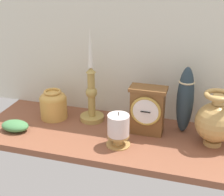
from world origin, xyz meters
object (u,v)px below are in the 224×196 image
Objects in this scene: mantel_clock at (147,110)px; brass_vase_jar at (53,104)px; candlestick_tall_left at (91,94)px; pillar_candle_front at (118,129)px; tall_ceramic_vase at (185,100)px; brass_vase_bulbous at (215,121)px.

mantel_clock reaches higher than brass_vase_jar.
candlestick_tall_left is 2.98× the size of pillar_candle_front.
mantel_clock is 37.37cm from brass_vase_jar.
candlestick_tall_left is at bearing 169.60° from mantel_clock.
tall_ceramic_vase is (19.77, 15.92, 6.33)cm from pillar_candle_front.
candlestick_tall_left is at bearing 134.50° from pillar_candle_front.
brass_vase_bulbous reaches higher than pillar_candle_front.
pillar_candle_front is (-30.43, -9.64, -2.69)cm from brass_vase_bulbous.
mantel_clock is 1.52× the size of brass_vase_jar.
pillar_candle_front is (14.80, -15.06, -4.73)cm from candlestick_tall_left.
brass_vase_jar is 0.47× the size of tall_ceramic_vase.
pillar_candle_front is (-7.44, -10.98, -2.88)cm from mantel_clock.
brass_vase_bulbous is 60.34cm from brass_vase_jar.
candlestick_tall_left is at bearing -178.58° from tall_ceramic_vase.
brass_vase_bulbous reaches higher than brass_vase_jar.
candlestick_tall_left is at bearing 173.17° from brass_vase_bulbous.
tall_ceramic_vase is at bearing 149.52° from brass_vase_bulbous.
tall_ceramic_vase reaches higher than brass_vase_jar.
brass_vase_bulbous is 32.04cm from pillar_candle_front.
tall_ceramic_vase is (34.57, 0.86, 1.59)cm from candlestick_tall_left.
candlestick_tall_left is 45.60cm from brass_vase_bulbous.
brass_vase_bulbous is at bearing -6.83° from candlestick_tall_left.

